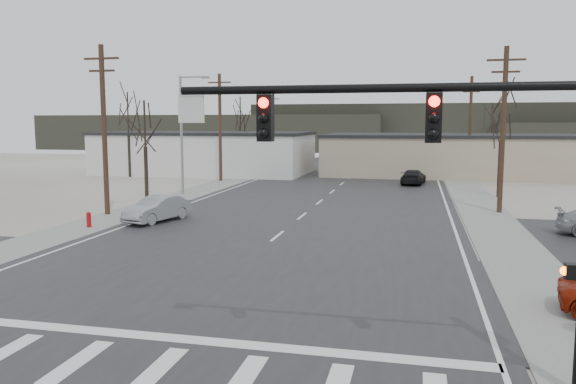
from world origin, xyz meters
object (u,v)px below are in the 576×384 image
at_px(car_far_a, 413,177).
at_px(traffic_signal_mast, 489,165).
at_px(sedan_crossing, 157,209).
at_px(fire_hydrant, 89,220).
at_px(car_far_b, 373,155).

bearing_deg(car_far_a, traffic_signal_mast, 99.64).
relative_size(traffic_signal_mast, sedan_crossing, 2.11).
height_order(fire_hydrant, sedan_crossing, sedan_crossing).
bearing_deg(traffic_signal_mast, car_far_a, 92.41).
height_order(fire_hydrant, car_far_a, car_far_a).
relative_size(traffic_signal_mast, car_far_a, 1.99).
bearing_deg(car_far_a, sedan_crossing, 65.90).
xyz_separation_m(traffic_signal_mast, fire_hydrant, (-18.09, 14.20, -4.22)).
bearing_deg(fire_hydrant, traffic_signal_mast, -38.13).
xyz_separation_m(traffic_signal_mast, car_far_b, (-7.66, 70.28, -3.89)).
distance_m(fire_hydrant, car_far_b, 57.04).
xyz_separation_m(fire_hydrant, car_far_b, (10.43, 56.08, 0.34)).
bearing_deg(car_far_b, car_far_a, -63.68).
bearing_deg(car_far_b, traffic_signal_mast, -68.41).
bearing_deg(traffic_signal_mast, fire_hydrant, 141.87).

